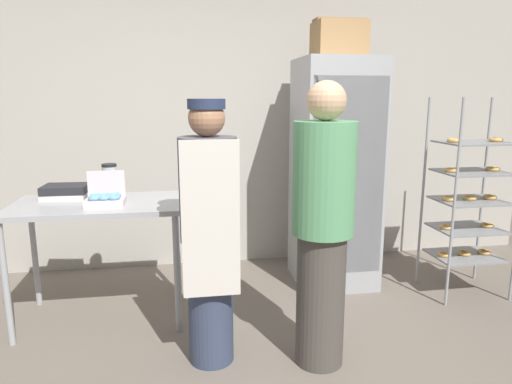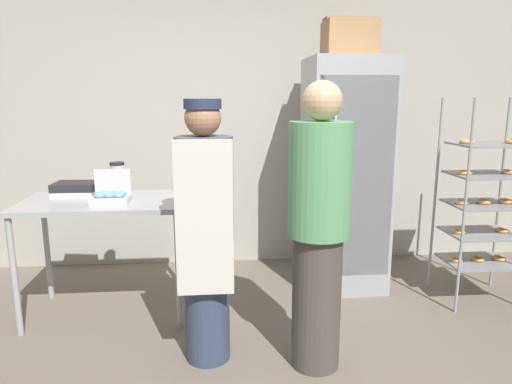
{
  "view_description": "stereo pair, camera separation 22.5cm",
  "coord_description": "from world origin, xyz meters",
  "px_view_note": "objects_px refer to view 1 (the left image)",
  "views": [
    {
      "loc": [
        -0.41,
        -2.14,
        1.62
      ],
      "look_at": [
        0.07,
        0.78,
        1.01
      ],
      "focal_mm": 32.0,
      "sensor_mm": 36.0,
      "label": 1
    },
    {
      "loc": [
        -0.18,
        -2.16,
        1.62
      ],
      "look_at": [
        0.07,
        0.78,
        1.01
      ],
      "focal_mm": 32.0,
      "sensor_mm": 36.0,
      "label": 2
    }
  ],
  "objects_px": {
    "refrigerator": "(335,174)",
    "blender_pitcher": "(110,183)",
    "cardboard_storage_box": "(339,40)",
    "person_customer": "(323,226)",
    "binder_stack": "(66,192)",
    "baking_rack": "(469,200)",
    "donut_box": "(105,199)",
    "person_baker": "(209,231)"
  },
  "relations": [
    {
      "from": "binder_stack",
      "to": "person_customer",
      "type": "relative_size",
      "value": 0.19
    },
    {
      "from": "refrigerator",
      "to": "blender_pitcher",
      "type": "xyz_separation_m",
      "value": [
        -1.84,
        -0.24,
        0.03
      ]
    },
    {
      "from": "refrigerator",
      "to": "cardboard_storage_box",
      "type": "height_order",
      "value": "cardboard_storage_box"
    },
    {
      "from": "blender_pitcher",
      "to": "binder_stack",
      "type": "distance_m",
      "value": 0.34
    },
    {
      "from": "baking_rack",
      "to": "person_customer",
      "type": "height_order",
      "value": "person_customer"
    },
    {
      "from": "binder_stack",
      "to": "cardboard_storage_box",
      "type": "xyz_separation_m",
      "value": [
        2.19,
        0.29,
        1.16
      ]
    },
    {
      "from": "person_baker",
      "to": "person_customer",
      "type": "xyz_separation_m",
      "value": [
        0.66,
        -0.13,
        0.04
      ]
    },
    {
      "from": "donut_box",
      "to": "person_customer",
      "type": "xyz_separation_m",
      "value": [
        1.35,
        -0.73,
        -0.06
      ]
    },
    {
      "from": "person_customer",
      "to": "binder_stack",
      "type": "bearing_deg",
      "value": 148.52
    },
    {
      "from": "refrigerator",
      "to": "blender_pitcher",
      "type": "bearing_deg",
      "value": -172.7
    },
    {
      "from": "blender_pitcher",
      "to": "cardboard_storage_box",
      "type": "xyz_separation_m",
      "value": [
        1.86,
        0.32,
        1.1
      ]
    },
    {
      "from": "refrigerator",
      "to": "baking_rack",
      "type": "distance_m",
      "value": 1.11
    },
    {
      "from": "refrigerator",
      "to": "baking_rack",
      "type": "relative_size",
      "value": 1.2
    },
    {
      "from": "baking_rack",
      "to": "binder_stack",
      "type": "bearing_deg",
      "value": 176.41
    },
    {
      "from": "refrigerator",
      "to": "person_customer",
      "type": "distance_m",
      "value": 1.33
    },
    {
      "from": "baking_rack",
      "to": "donut_box",
      "type": "relative_size",
      "value": 6.21
    },
    {
      "from": "cardboard_storage_box",
      "to": "donut_box",
      "type": "bearing_deg",
      "value": -162.51
    },
    {
      "from": "person_customer",
      "to": "blender_pitcher",
      "type": "bearing_deg",
      "value": 143.57
    },
    {
      "from": "person_baker",
      "to": "blender_pitcher",
      "type": "bearing_deg",
      "value": 128.28
    },
    {
      "from": "cardboard_storage_box",
      "to": "person_customer",
      "type": "bearing_deg",
      "value": -111.5
    },
    {
      "from": "person_customer",
      "to": "refrigerator",
      "type": "bearing_deg",
      "value": 67.96
    },
    {
      "from": "binder_stack",
      "to": "cardboard_storage_box",
      "type": "height_order",
      "value": "cardboard_storage_box"
    },
    {
      "from": "cardboard_storage_box",
      "to": "blender_pitcher",
      "type": "bearing_deg",
      "value": -170.23
    },
    {
      "from": "blender_pitcher",
      "to": "cardboard_storage_box",
      "type": "height_order",
      "value": "cardboard_storage_box"
    },
    {
      "from": "refrigerator",
      "to": "person_baker",
      "type": "distance_m",
      "value": 1.61
    },
    {
      "from": "refrigerator",
      "to": "binder_stack",
      "type": "relative_size",
      "value": 5.82
    },
    {
      "from": "refrigerator",
      "to": "donut_box",
      "type": "height_order",
      "value": "refrigerator"
    },
    {
      "from": "cardboard_storage_box",
      "to": "person_baker",
      "type": "bearing_deg",
      "value": -134.82
    },
    {
      "from": "binder_stack",
      "to": "person_customer",
      "type": "height_order",
      "value": "person_customer"
    },
    {
      "from": "baking_rack",
      "to": "blender_pitcher",
      "type": "xyz_separation_m",
      "value": [
        -2.86,
        0.17,
        0.2
      ]
    },
    {
      "from": "baking_rack",
      "to": "binder_stack",
      "type": "relative_size",
      "value": 4.87
    },
    {
      "from": "donut_box",
      "to": "blender_pitcher",
      "type": "bearing_deg",
      "value": 90.09
    },
    {
      "from": "baking_rack",
      "to": "blender_pitcher",
      "type": "bearing_deg",
      "value": 176.63
    },
    {
      "from": "binder_stack",
      "to": "person_baker",
      "type": "height_order",
      "value": "person_baker"
    },
    {
      "from": "refrigerator",
      "to": "cardboard_storage_box",
      "type": "xyz_separation_m",
      "value": [
        0.02,
        0.08,
        1.13
      ]
    },
    {
      "from": "baking_rack",
      "to": "person_baker",
      "type": "height_order",
      "value": "baking_rack"
    },
    {
      "from": "binder_stack",
      "to": "person_baker",
      "type": "xyz_separation_m",
      "value": [
        1.01,
        -0.9,
        -0.09
      ]
    },
    {
      "from": "blender_pitcher",
      "to": "donut_box",
      "type": "bearing_deg",
      "value": -89.91
    },
    {
      "from": "baking_rack",
      "to": "cardboard_storage_box",
      "type": "height_order",
      "value": "cardboard_storage_box"
    },
    {
      "from": "blender_pitcher",
      "to": "baking_rack",
      "type": "bearing_deg",
      "value": -3.37
    },
    {
      "from": "person_customer",
      "to": "baking_rack",
      "type": "bearing_deg",
      "value": 28.54
    },
    {
      "from": "refrigerator",
      "to": "baking_rack",
      "type": "xyz_separation_m",
      "value": [
        1.02,
        -0.4,
        -0.18
      ]
    }
  ]
}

